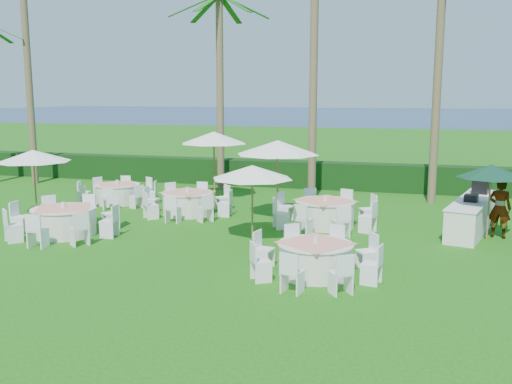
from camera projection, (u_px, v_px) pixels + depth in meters
ground at (160, 254)px, 15.40m from camera, size 120.00×120.00×0.00m
hedge at (270, 173)px, 26.68m from camera, size 34.00×1.00×1.20m
ocean at (383, 116)px, 112.15m from camera, size 260.00×260.00×0.00m
banquet_table_a at (64, 221)px, 17.37m from camera, size 3.41×3.41×1.02m
banquet_table_c at (315, 258)px, 13.51m from camera, size 3.16×3.16×0.95m
banquet_table_d at (118, 193)px, 22.43m from camera, size 3.04×3.04×0.93m
banquet_table_e at (188, 202)px, 20.38m from camera, size 3.24×3.24×0.98m
banquet_table_f at (325, 213)px, 18.52m from camera, size 3.38×3.38×1.03m
umbrella_a at (33, 156)px, 19.71m from camera, size 2.55×2.55×2.35m
umbrella_b at (252, 172)px, 16.27m from camera, size 2.36×2.36×2.25m
umbrella_c at (214, 138)px, 22.87m from camera, size 2.70×2.70×2.77m
umbrella_d at (278, 147)px, 18.99m from camera, size 2.81×2.81×2.74m
umbrella_green at (491, 171)px, 16.52m from camera, size 1.96×1.96×2.25m
buffet_table at (473, 214)px, 17.90m from camera, size 1.98×4.47×1.56m
staff_person at (500, 208)px, 16.98m from camera, size 0.75×0.59×1.79m
palm_a at (27, 57)px, 26.61m from camera, size 4.39×4.18×10.96m
palm_b at (220, 84)px, 25.19m from camera, size 4.14×4.40×8.51m
palm_c at (314, 50)px, 22.32m from camera, size 4.40×4.17×10.96m
palm_d at (438, 65)px, 21.68m from camera, size 4.31×4.33×9.74m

